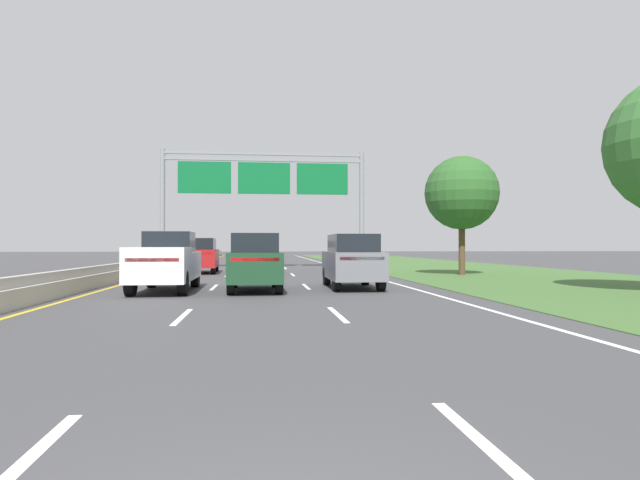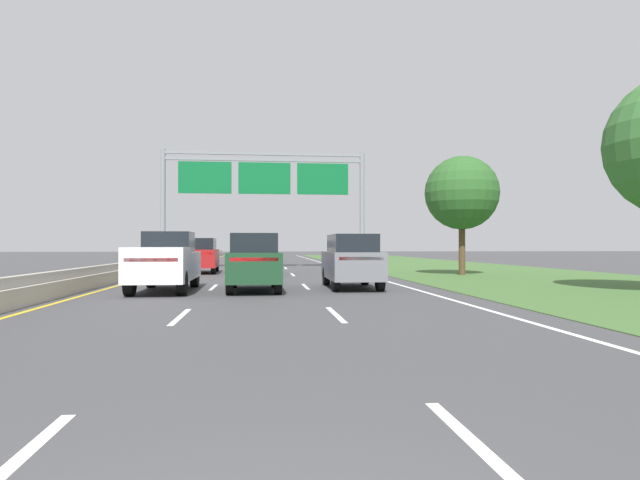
{
  "view_description": "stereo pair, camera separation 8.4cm",
  "coord_description": "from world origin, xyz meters",
  "px_view_note": "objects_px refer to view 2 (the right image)",
  "views": [
    {
      "loc": [
        -0.04,
        -2.63,
        1.69
      ],
      "look_at": [
        3.31,
        27.43,
        1.98
      ],
      "focal_mm": 30.54,
      "sensor_mm": 36.0,
      "label": 1
    },
    {
      "loc": [
        0.04,
        -2.64,
        1.69
      ],
      "look_at": [
        3.31,
        27.43,
        1.98
      ],
      "focal_mm": 30.54,
      "sensor_mm": 36.0,
      "label": 2
    }
  ],
  "objects_px": {
    "overhead_sign_gantry": "(265,184)",
    "pickup_truck_white": "(166,262)",
    "car_blue_centre_lane_sedan": "(260,260)",
    "car_darkgreen_centre_lane_suv": "(254,261)",
    "car_red_left_lane_suv": "(201,255)",
    "roadside_tree_mid": "(462,193)",
    "car_silver_centre_lane_suv": "(261,251)",
    "car_grey_right_lane_suv": "(351,260)"
  },
  "relations": [
    {
      "from": "overhead_sign_gantry",
      "to": "pickup_truck_white",
      "type": "distance_m",
      "value": 20.91
    },
    {
      "from": "car_silver_centre_lane_suv",
      "to": "roadside_tree_mid",
      "type": "height_order",
      "value": "roadside_tree_mid"
    },
    {
      "from": "car_red_left_lane_suv",
      "to": "car_blue_centre_lane_sedan",
      "type": "xyz_separation_m",
      "value": [
        3.56,
        -1.54,
        -0.28
      ]
    },
    {
      "from": "car_silver_centre_lane_suv",
      "to": "car_darkgreen_centre_lane_suv",
      "type": "xyz_separation_m",
      "value": [
        -0.27,
        -32.18,
        0.0
      ]
    },
    {
      "from": "car_silver_centre_lane_suv",
      "to": "overhead_sign_gantry",
      "type": "bearing_deg",
      "value": -179.95
    },
    {
      "from": "car_blue_centre_lane_sedan",
      "to": "car_grey_right_lane_suv",
      "type": "bearing_deg",
      "value": -162.6
    },
    {
      "from": "car_red_left_lane_suv",
      "to": "car_darkgreen_centre_lane_suv",
      "type": "height_order",
      "value": "same"
    },
    {
      "from": "car_silver_centre_lane_suv",
      "to": "car_blue_centre_lane_sedan",
      "type": "height_order",
      "value": "car_silver_centre_lane_suv"
    },
    {
      "from": "car_blue_centre_lane_sedan",
      "to": "car_grey_right_lane_suv",
      "type": "distance_m",
      "value": 11.48
    },
    {
      "from": "car_red_left_lane_suv",
      "to": "car_grey_right_lane_suv",
      "type": "relative_size",
      "value": 1.0
    },
    {
      "from": "pickup_truck_white",
      "to": "car_grey_right_lane_suv",
      "type": "height_order",
      "value": "pickup_truck_white"
    },
    {
      "from": "car_grey_right_lane_suv",
      "to": "overhead_sign_gantry",
      "type": "bearing_deg",
      "value": 10.4
    },
    {
      "from": "roadside_tree_mid",
      "to": "car_silver_centre_lane_suv",
      "type": "bearing_deg",
      "value": 116.14
    },
    {
      "from": "pickup_truck_white",
      "to": "car_blue_centre_lane_sedan",
      "type": "xyz_separation_m",
      "value": [
        3.45,
        11.54,
        -0.26
      ]
    },
    {
      "from": "car_darkgreen_centre_lane_suv",
      "to": "car_grey_right_lane_suv",
      "type": "relative_size",
      "value": 1.0
    },
    {
      "from": "car_darkgreen_centre_lane_suv",
      "to": "pickup_truck_white",
      "type": "bearing_deg",
      "value": 85.17
    },
    {
      "from": "car_grey_right_lane_suv",
      "to": "roadside_tree_mid",
      "type": "distance_m",
      "value": 11.94
    },
    {
      "from": "roadside_tree_mid",
      "to": "car_blue_centre_lane_sedan",
      "type": "bearing_deg",
      "value": 167.53
    },
    {
      "from": "roadside_tree_mid",
      "to": "car_darkgreen_centre_lane_suv",
      "type": "bearing_deg",
      "value": -141.14
    },
    {
      "from": "overhead_sign_gantry",
      "to": "car_blue_centre_lane_sedan",
      "type": "distance_m",
      "value": 9.97
    },
    {
      "from": "car_silver_centre_lane_suv",
      "to": "roadside_tree_mid",
      "type": "xyz_separation_m",
      "value": [
        11.24,
        -22.9,
        3.53
      ]
    },
    {
      "from": "overhead_sign_gantry",
      "to": "pickup_truck_white",
      "type": "xyz_separation_m",
      "value": [
        -3.75,
        -19.92,
        -5.15
      ]
    },
    {
      "from": "overhead_sign_gantry",
      "to": "car_darkgreen_centre_lane_suv",
      "type": "distance_m",
      "value": 20.8
    },
    {
      "from": "overhead_sign_gantry",
      "to": "pickup_truck_white",
      "type": "relative_size",
      "value": 2.78
    },
    {
      "from": "overhead_sign_gantry",
      "to": "roadside_tree_mid",
      "type": "relative_size",
      "value": 2.24
    },
    {
      "from": "car_darkgreen_centre_lane_suv",
      "to": "car_blue_centre_lane_sedan",
      "type": "height_order",
      "value": "car_darkgreen_centre_lane_suv"
    },
    {
      "from": "car_red_left_lane_suv",
      "to": "car_grey_right_lane_suv",
      "type": "bearing_deg",
      "value": -151.5
    },
    {
      "from": "overhead_sign_gantry",
      "to": "car_grey_right_lane_suv",
      "type": "bearing_deg",
      "value": -80.33
    },
    {
      "from": "car_silver_centre_lane_suv",
      "to": "car_blue_centre_lane_sedan",
      "type": "bearing_deg",
      "value": 178.75
    },
    {
      "from": "car_silver_centre_lane_suv",
      "to": "car_grey_right_lane_suv",
      "type": "xyz_separation_m",
      "value": [
        3.52,
        -31.31,
        0.0
      ]
    },
    {
      "from": "pickup_truck_white",
      "to": "overhead_sign_gantry",
      "type": "bearing_deg",
      "value": -10.98
    },
    {
      "from": "overhead_sign_gantry",
      "to": "car_silver_centre_lane_suv",
      "type": "xyz_separation_m",
      "value": [
        -0.24,
        12.03,
        -5.12
      ]
    },
    {
      "from": "overhead_sign_gantry",
      "to": "car_blue_centre_lane_sedan",
      "type": "height_order",
      "value": "overhead_sign_gantry"
    },
    {
      "from": "car_blue_centre_lane_sedan",
      "to": "roadside_tree_mid",
      "type": "xyz_separation_m",
      "value": [
        11.3,
        -2.5,
        3.81
      ]
    },
    {
      "from": "car_red_left_lane_suv",
      "to": "car_grey_right_lane_suv",
      "type": "height_order",
      "value": "same"
    },
    {
      "from": "car_blue_centre_lane_sedan",
      "to": "car_darkgreen_centre_lane_suv",
      "type": "bearing_deg",
      "value": 178.17
    },
    {
      "from": "car_darkgreen_centre_lane_suv",
      "to": "car_blue_centre_lane_sedan",
      "type": "bearing_deg",
      "value": -1.78
    },
    {
      "from": "pickup_truck_white",
      "to": "car_silver_centre_lane_suv",
      "type": "xyz_separation_m",
      "value": [
        3.51,
        31.94,
        0.02
      ]
    },
    {
      "from": "car_red_left_lane_suv",
      "to": "car_blue_centre_lane_sedan",
      "type": "distance_m",
      "value": 3.89
    },
    {
      "from": "overhead_sign_gantry",
      "to": "car_red_left_lane_suv",
      "type": "relative_size",
      "value": 3.17
    },
    {
      "from": "overhead_sign_gantry",
      "to": "pickup_truck_white",
      "type": "bearing_deg",
      "value": -100.67
    },
    {
      "from": "pickup_truck_white",
      "to": "car_grey_right_lane_suv",
      "type": "distance_m",
      "value": 7.07
    }
  ]
}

